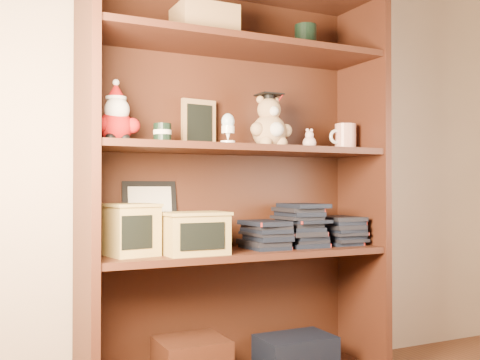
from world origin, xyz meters
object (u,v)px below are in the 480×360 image
object	(u,v)px
bookcase	(234,191)
treats_box	(131,229)
grad_teddy_bear	(270,126)
teacher_mug	(345,137)

from	to	relation	value
bookcase	treats_box	size ratio (longest dim) A/B	8.09
grad_teddy_bear	teacher_mug	distance (m)	0.37
bookcase	treats_box	xyz separation A→B (m)	(-0.43, -0.05, -0.14)
grad_teddy_bear	teacher_mug	xyz separation A→B (m)	(0.37, 0.01, -0.03)
bookcase	treats_box	world-z (taller)	bookcase
teacher_mug	treats_box	size ratio (longest dim) A/B	0.64
bookcase	teacher_mug	size ratio (longest dim) A/B	12.67
treats_box	grad_teddy_bear	bearing A→B (deg)	-0.60
bookcase	teacher_mug	xyz separation A→B (m)	(0.50, -0.05, 0.23)
bookcase	treats_box	distance (m)	0.45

